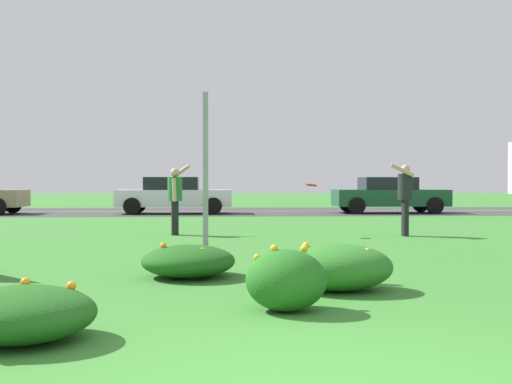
% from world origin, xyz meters
% --- Properties ---
extents(ground_plane, '(120.00, 120.00, 0.00)m').
position_xyz_m(ground_plane, '(0.00, 11.93, 0.00)').
color(ground_plane, '#387A2D').
extents(highway_strip, '(120.00, 8.47, 0.01)m').
position_xyz_m(highway_strip, '(0.00, 23.87, 0.00)').
color(highway_strip, '#38383A').
rests_on(highway_strip, ground).
extents(highway_center_stripe, '(120.00, 0.16, 0.00)m').
position_xyz_m(highway_center_stripe, '(0.00, 23.87, 0.01)').
color(highway_center_stripe, yellow).
rests_on(highway_center_stripe, ground).
extents(daylily_clump_front_right, '(1.24, 1.02, 0.54)m').
position_xyz_m(daylily_clump_front_right, '(0.70, 3.65, 0.26)').
color(daylily_clump_front_right, '#2D7526').
rests_on(daylily_clump_front_right, ground).
extents(daylily_clump_mid_center, '(1.14, 1.09, 0.46)m').
position_xyz_m(daylily_clump_mid_center, '(-2.14, 1.50, 0.21)').
color(daylily_clump_mid_center, '#1E5619').
rests_on(daylily_clump_mid_center, ground).
extents(daylily_clump_near_camera, '(1.20, 1.24, 0.45)m').
position_xyz_m(daylily_clump_near_camera, '(-1.03, 4.77, 0.21)').
color(daylily_clump_near_camera, '#1E5619').
rests_on(daylily_clump_near_camera, ground).
extents(daylily_clump_front_left, '(0.77, 0.73, 0.63)m').
position_xyz_m(daylily_clump_front_left, '(-0.01, 2.53, 0.29)').
color(daylily_clump_front_left, '#23661E').
rests_on(daylily_clump_front_left, ground).
extents(sign_post_near_path, '(0.07, 0.10, 2.43)m').
position_xyz_m(sign_post_near_path, '(-0.82, 5.12, 1.21)').
color(sign_post_near_path, '#93969B').
rests_on(sign_post_near_path, ground).
extents(person_thrower_green_shirt, '(0.52, 0.51, 1.66)m').
position_xyz_m(person_thrower_green_shirt, '(-1.66, 11.48, 0.94)').
color(person_thrower_green_shirt, '#287038').
rests_on(person_thrower_green_shirt, ground).
extents(person_catcher_dark_shirt, '(0.57, 0.51, 1.66)m').
position_xyz_m(person_catcher_dark_shirt, '(3.61, 10.89, 0.98)').
color(person_catcher_dark_shirt, '#232328').
rests_on(person_catcher_dark_shirt, ground).
extents(frisbee_red, '(0.26, 0.26, 0.08)m').
position_xyz_m(frisbee_red, '(1.45, 10.88, 1.16)').
color(frisbee_red, red).
extents(car_white_center_left, '(4.50, 2.00, 1.45)m').
position_xyz_m(car_white_center_left, '(-2.42, 21.96, 0.74)').
color(car_white_center_left, silver).
rests_on(car_white_center_left, ground).
extents(car_dark_green_center_right, '(4.50, 2.00, 1.45)m').
position_xyz_m(car_dark_green_center_right, '(6.26, 21.96, 0.74)').
color(car_dark_green_center_right, '#194C2D').
rests_on(car_dark_green_center_right, ground).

